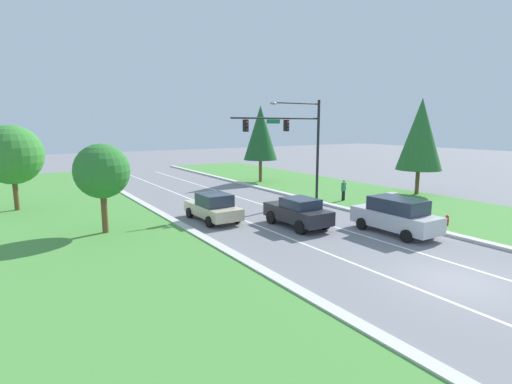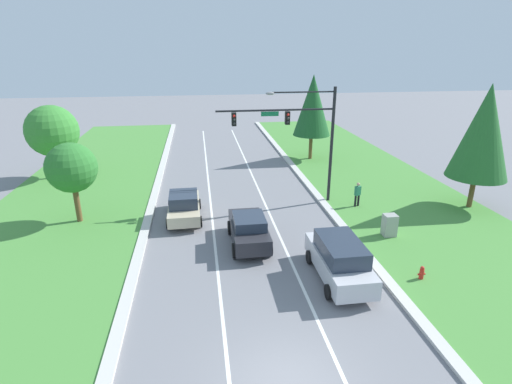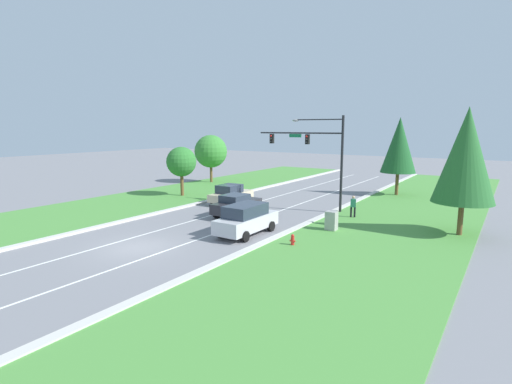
{
  "view_description": "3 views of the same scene",
  "coord_description": "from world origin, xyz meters",
  "views": [
    {
      "loc": [
        -13.84,
        -7.98,
        5.79
      ],
      "look_at": [
        -0.08,
        13.91,
        1.4
      ],
      "focal_mm": 28.0,
      "sensor_mm": 36.0,
      "label": 1
    },
    {
      "loc": [
        -2.36,
        -9.28,
        9.87
      ],
      "look_at": [
        0.87,
        12.96,
        1.68
      ],
      "focal_mm": 28.0,
      "sensor_mm": 36.0,
      "label": 2
    },
    {
      "loc": [
        17.39,
        -14.44,
        6.66
      ],
      "look_at": [
        0.34,
        11.73,
        1.59
      ],
      "focal_mm": 28.0,
      "sensor_mm": 36.0,
      "label": 3
    }
  ],
  "objects": [
    {
      "name": "ground_plane",
      "position": [
        0.0,
        0.0,
        0.0
      ],
      "size": [
        160.0,
        160.0,
        0.0
      ],
      "primitive_type": "plane",
      "color": "slate"
    },
    {
      "name": "curb_strip_left",
      "position": [
        -5.65,
        0.0,
        0.07
      ],
      "size": [
        0.5,
        90.0,
        0.15
      ],
      "color": "beige",
      "rests_on": "ground_plane"
    },
    {
      "name": "grass_verge_left",
      "position": [
        -10.9,
        0.0,
        0.04
      ],
      "size": [
        10.0,
        90.0,
        0.08
      ],
      "color": "#4C8E3D",
      "rests_on": "ground_plane"
    },
    {
      "name": "lane_stripe_inner_left",
      "position": [
        -1.8,
        0.0,
        0.0
      ],
      "size": [
        0.14,
        81.0,
        0.01
      ],
      "color": "white",
      "rests_on": "ground_plane"
    },
    {
      "name": "lane_stripe_inner_right",
      "position": [
        1.8,
        0.0,
        0.0
      ],
      "size": [
        0.14,
        81.0,
        0.01
      ],
      "color": "white",
      "rests_on": "ground_plane"
    },
    {
      "name": "traffic_signal_mast",
      "position": [
        3.95,
        15.03,
        5.06
      ],
      "size": [
        7.52,
        0.41,
        7.57
      ],
      "color": "black",
      "rests_on": "ground_plane"
    },
    {
      "name": "charcoal_sedan",
      "position": [
        -0.01,
        9.55,
        0.87
      ],
      "size": [
        2.0,
        4.38,
        1.69
      ],
      "rotation": [
        0.0,
        0.0,
        0.0
      ],
      "color": "#28282D",
      "rests_on": "ground_plane"
    },
    {
      "name": "silver_suv",
      "position": [
        3.56,
        5.65,
        0.99
      ],
      "size": [
        2.06,
        4.78,
        1.93
      ],
      "rotation": [
        0.0,
        0.0,
        0.0
      ],
      "color": "silver",
      "rests_on": "ground_plane"
    },
    {
      "name": "champagne_sedan",
      "position": [
        -3.45,
        13.45,
        0.84
      ],
      "size": [
        2.09,
        4.53,
        1.69
      ],
      "rotation": [
        0.0,
        0.0,
        0.01
      ],
      "color": "beige",
      "rests_on": "ground_plane"
    },
    {
      "name": "utility_cabinet",
      "position": [
        7.73,
        9.33,
        0.65
      ],
      "size": [
        0.7,
        0.6,
        1.3
      ],
      "color": "#9E9E99",
      "rests_on": "ground_plane"
    },
    {
      "name": "pedestrian",
      "position": [
        7.62,
        13.71,
        0.94
      ],
      "size": [
        0.43,
        0.34,
        1.69
      ],
      "rotation": [
        0.0,
        0.0,
        3.51
      ],
      "color": "black",
      "rests_on": "ground_plane"
    },
    {
      "name": "fire_hydrant",
      "position": [
        7.2,
        4.99,
        0.34
      ],
      "size": [
        0.34,
        0.2,
        0.7
      ],
      "color": "red",
      "rests_on": "ground_plane"
    },
    {
      "name": "conifer_near_right_tree",
      "position": [
        14.85,
        12.57,
        4.99
      ],
      "size": [
        3.62,
        3.62,
        7.9
      ],
      "color": "brown",
      "rests_on": "ground_plane"
    },
    {
      "name": "oak_near_left_tree",
      "position": [
        -9.65,
        13.84,
        3.36
      ],
      "size": [
        2.87,
        2.87,
        4.82
      ],
      "color": "brown",
      "rests_on": "ground_plane"
    },
    {
      "name": "conifer_far_right_tree",
      "position": [
        7.82,
        25.64,
        4.96
      ],
      "size": [
        3.34,
        3.34,
        7.64
      ],
      "color": "brown",
      "rests_on": "ground_plane"
    },
    {
      "name": "oak_far_left_tree",
      "position": [
        -13.47,
        22.95,
        3.8
      ],
      "size": [
        3.93,
        3.93,
        5.77
      ],
      "color": "brown",
      "rests_on": "ground_plane"
    }
  ]
}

